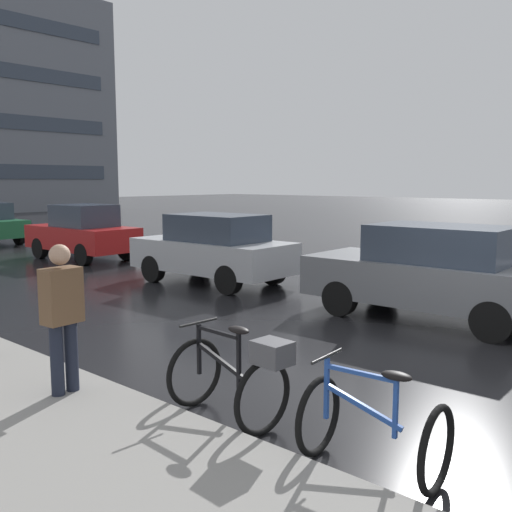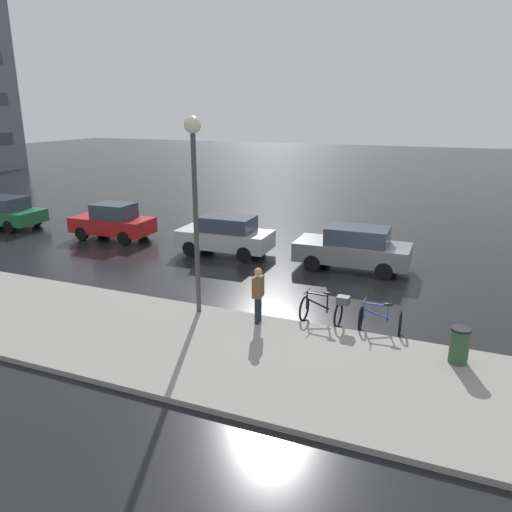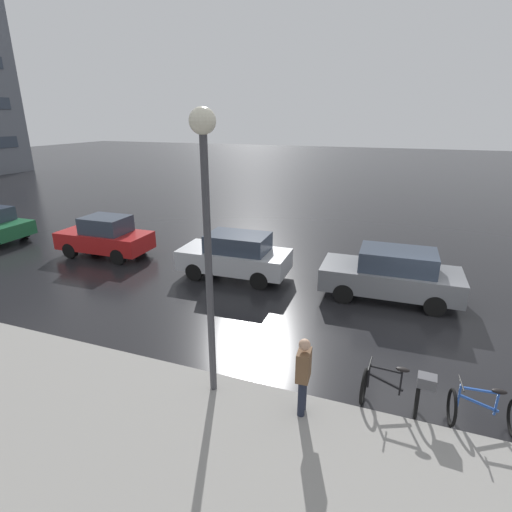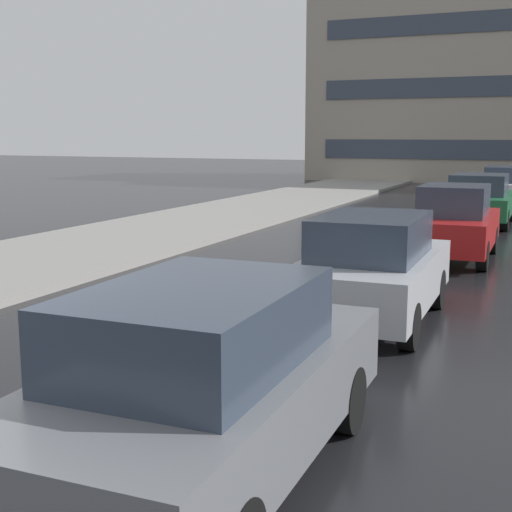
{
  "view_description": "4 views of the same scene",
  "coord_description": "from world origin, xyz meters",
  "views": [
    {
      "loc": [
        -7.24,
        -2.99,
        2.42
      ],
      "look_at": [
        0.6,
        3.87,
        1.04
      ],
      "focal_mm": 40.0,
      "sensor_mm": 36.0,
      "label": 1
    },
    {
      "loc": [
        -16.13,
        -2.5,
        5.95
      ],
      "look_at": [
        -1.57,
        3.6,
        1.26
      ],
      "focal_mm": 35.0,
      "sensor_mm": 36.0,
      "label": 2
    },
    {
      "loc": [
        -10.39,
        1.09,
        5.6
      ],
      "look_at": [
        0.4,
        5.1,
        1.55
      ],
      "focal_mm": 28.0,
      "sensor_mm": 36.0,
      "label": 3
    },
    {
      "loc": [
        4.74,
        -3.71,
        2.81
      ],
      "look_at": [
        0.71,
        5.48,
        1.09
      ],
      "focal_mm": 50.0,
      "sensor_mm": 36.0,
      "label": 4
    }
  ],
  "objects": [
    {
      "name": "ground_plane",
      "position": [
        0.0,
        0.0,
        0.0
      ],
      "size": [
        140.0,
        140.0,
        0.0
      ],
      "primitive_type": "plane",
      "color": "black"
    },
    {
      "name": "bicycle_nearest",
      "position": [
        -3.23,
        -0.77,
        0.39
      ],
      "size": [
        0.79,
        1.17,
        0.93
      ],
      "color": "black",
      "rests_on": "ground"
    },
    {
      "name": "bicycle_second",
      "position": [
        -3.26,
        0.75,
        0.51
      ],
      "size": [
        0.81,
        1.37,
        1.0
      ],
      "color": "black",
      "rests_on": "ground"
    },
    {
      "name": "pedestrian",
      "position": [
        -4.13,
        2.47,
        0.99
      ],
      "size": [
        0.42,
        0.27,
        1.76
      ],
      "color": "#1E2333",
      "rests_on": "ground"
    },
    {
      "name": "car_silver",
      "position": [
        2.14,
        6.55,
        0.83
      ],
      "size": [
        1.85,
        4.0,
        1.64
      ],
      "color": "#B2B5BA",
      "rests_on": "ground"
    },
    {
      "name": "car_grey",
      "position": [
        2.17,
        1.14,
        0.84
      ],
      "size": [
        1.91,
        4.33,
        1.66
      ],
      "color": "slate",
      "rests_on": "ground"
    },
    {
      "name": "car_red",
      "position": [
        2.43,
        12.6,
        0.83
      ],
      "size": [
        1.78,
        3.89,
        1.69
      ],
      "color": "#AD1919",
      "rests_on": "ground"
    }
  ]
}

